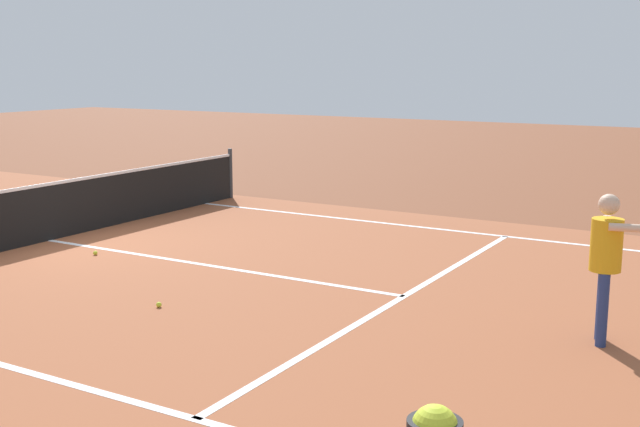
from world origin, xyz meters
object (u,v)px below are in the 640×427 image
object	(u,v)px
player_near	(609,252)
tennis_ball_near_net	(95,253)
tennis_ball_mid_court	(159,305)
net	(48,211)

from	to	relation	value
player_near	tennis_ball_near_net	xyz separation A→B (m)	(0.15, 7.50, -0.94)
player_near	tennis_ball_mid_court	xyz separation A→B (m)	(-1.39, 4.85, -0.94)
tennis_ball_mid_court	tennis_ball_near_net	xyz separation A→B (m)	(1.55, 2.64, 0.00)
net	tennis_ball_near_net	xyz separation A→B (m)	(-0.36, -1.41, -0.46)
tennis_ball_mid_court	tennis_ball_near_net	distance (m)	3.06
net	tennis_ball_mid_court	xyz separation A→B (m)	(-1.91, -4.05, -0.46)
tennis_ball_mid_court	tennis_ball_near_net	size ratio (longest dim) A/B	1.00
net	tennis_ball_near_net	bearing A→B (deg)	-104.22
player_near	tennis_ball_mid_court	distance (m)	5.14
tennis_ball_mid_court	net	bearing A→B (deg)	64.82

